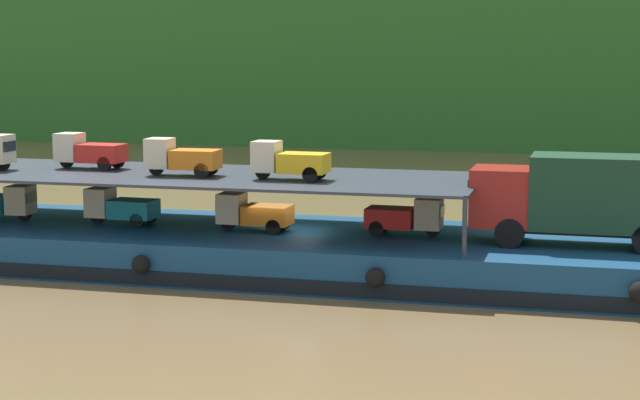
% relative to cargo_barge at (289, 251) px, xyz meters
% --- Properties ---
extents(ground_plane, '(400.00, 400.00, 0.00)m').
position_rel_cargo_barge_xyz_m(ground_plane, '(-0.00, 0.02, -0.75)').
color(ground_plane, brown).
extents(cargo_barge, '(30.68, 8.26, 1.50)m').
position_rel_cargo_barge_xyz_m(cargo_barge, '(0.00, 0.00, 0.00)').
color(cargo_barge, navy).
rests_on(cargo_barge, ground).
extents(covered_lorry, '(7.88, 2.37, 3.10)m').
position_rel_cargo_barge_xyz_m(covered_lorry, '(10.36, -0.28, 2.45)').
color(covered_lorry, maroon).
rests_on(covered_lorry, cargo_barge).
extents(cargo_rack, '(21.48, 6.94, 2.00)m').
position_rel_cargo_barge_xyz_m(cargo_rack, '(-3.80, 0.02, 2.69)').
color(cargo_rack, '#2D333D').
rests_on(cargo_rack, cargo_barge).
extents(mini_truck_lower_stern, '(2.79, 1.28, 1.38)m').
position_rel_cargo_barge_xyz_m(mini_truck_lower_stern, '(-11.61, -0.40, 1.44)').
color(mini_truck_lower_stern, teal).
rests_on(mini_truck_lower_stern, cargo_barge).
extents(mini_truck_lower_aft, '(2.78, 1.26, 1.38)m').
position_rel_cargo_barge_xyz_m(mini_truck_lower_aft, '(-6.63, -0.21, 1.44)').
color(mini_truck_lower_aft, teal).
rests_on(mini_truck_lower_aft, cargo_barge).
extents(mini_truck_lower_mid, '(2.77, 1.24, 1.38)m').
position_rel_cargo_barge_xyz_m(mini_truck_lower_mid, '(-1.27, -0.32, 1.44)').
color(mini_truck_lower_mid, orange).
rests_on(mini_truck_lower_mid, cargo_barge).
extents(mini_truck_lower_fore, '(2.77, 1.24, 1.38)m').
position_rel_cargo_barge_xyz_m(mini_truck_lower_fore, '(4.32, 0.23, 1.44)').
color(mini_truck_lower_fore, red).
rests_on(mini_truck_lower_fore, cargo_barge).
extents(mini_truck_upper_mid, '(2.78, 1.28, 1.38)m').
position_rel_cargo_barge_xyz_m(mini_truck_upper_mid, '(-8.31, 0.66, 3.44)').
color(mini_truck_upper_mid, red).
rests_on(mini_truck_upper_mid, cargo_rack).
extents(mini_truck_upper_fore, '(2.77, 1.26, 1.38)m').
position_rel_cargo_barge_xyz_m(mini_truck_upper_fore, '(-3.94, -0.61, 3.44)').
color(mini_truck_upper_fore, orange).
rests_on(mini_truck_upper_fore, cargo_rack).
extents(mini_truck_upper_bow, '(2.77, 1.25, 1.38)m').
position_rel_cargo_barge_xyz_m(mini_truck_upper_bow, '(0.24, -0.77, 3.44)').
color(mini_truck_upper_bow, gold).
rests_on(mini_truck_upper_bow, cargo_rack).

